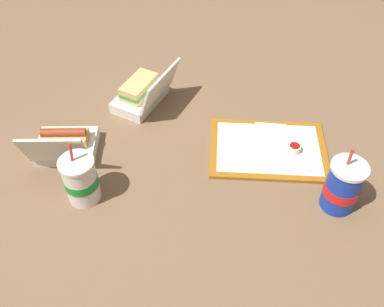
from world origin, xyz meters
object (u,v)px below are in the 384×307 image
(clamshell_hotdog_right, at_px, (65,144))
(clamshell_sandwich_front, at_px, (142,93))
(soda_cup_front, at_px, (81,180))
(plastic_fork, at_px, (296,168))
(ketchup_cup, at_px, (294,148))
(food_tray, at_px, (268,149))
(soda_cup_left, at_px, (343,187))

(clamshell_hotdog_right, relative_size, clamshell_sandwich_front, 0.77)
(soda_cup_front, bearing_deg, plastic_fork, -172.46)
(ketchup_cup, bearing_deg, clamshell_sandwich_front, -28.29)
(food_tray, xyz_separation_m, clamshell_hotdog_right, (0.64, -0.00, 0.03))
(plastic_fork, relative_size, soda_cup_front, 0.52)
(food_tray, distance_m, ketchup_cup, 0.08)
(clamshell_sandwich_front, relative_size, soda_cup_front, 1.25)
(food_tray, height_order, clamshell_hotdog_right, clamshell_hotdog_right)
(ketchup_cup, relative_size, plastic_fork, 0.36)
(plastic_fork, height_order, soda_cup_front, soda_cup_front)
(ketchup_cup, relative_size, clamshell_hotdog_right, 0.20)
(plastic_fork, height_order, soda_cup_left, soda_cup_left)
(soda_cup_left, bearing_deg, food_tray, -52.87)
(clamshell_sandwich_front, bearing_deg, ketchup_cup, 151.71)
(food_tray, bearing_deg, clamshell_hotdog_right, -0.07)
(ketchup_cup, distance_m, soda_cup_front, 0.66)
(plastic_fork, xyz_separation_m, clamshell_sandwich_front, (0.48, -0.34, 0.03))
(soda_cup_front, distance_m, soda_cup_left, 0.72)
(ketchup_cup, xyz_separation_m, clamshell_sandwich_front, (0.49, -0.27, 0.02))
(ketchup_cup, xyz_separation_m, soda_cup_left, (-0.09, 0.20, 0.05))
(food_tray, xyz_separation_m, soda_cup_front, (0.56, 0.17, 0.07))
(clamshell_hotdog_right, xyz_separation_m, soda_cup_left, (-0.80, 0.22, 0.04))
(clamshell_sandwich_front, height_order, soda_cup_left, soda_cup_left)
(ketchup_cup, height_order, clamshell_sandwich_front, clamshell_sandwich_front)
(clamshell_sandwich_front, bearing_deg, soda_cup_left, 141.18)
(soda_cup_front, bearing_deg, food_tray, -162.73)
(clamshell_sandwich_front, bearing_deg, clamshell_hotdog_right, 47.69)
(plastic_fork, bearing_deg, clamshell_hotdog_right, -5.44)
(plastic_fork, bearing_deg, clamshell_sandwich_front, -33.15)
(ketchup_cup, xyz_separation_m, plastic_fork, (0.01, 0.07, -0.01))
(ketchup_cup, bearing_deg, food_tray, -11.70)
(soda_cup_left, bearing_deg, plastic_fork, -53.22)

